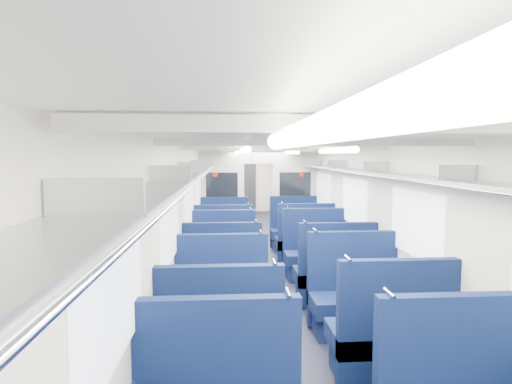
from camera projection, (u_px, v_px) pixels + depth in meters
floor at (269, 276)px, 7.70m from camera, size 2.80×18.00×0.01m
ceiling at (269, 147)px, 7.50m from camera, size 2.80×18.00×0.01m
wall_left at (191, 213)px, 7.51m from camera, size 0.02×18.00×2.35m
dado_left at (192, 259)px, 7.58m from camera, size 0.03×17.90×0.70m
wall_right at (345, 212)px, 7.70m from camera, size 0.02×18.00×2.35m
dado_right at (344, 256)px, 7.77m from camera, size 0.03×17.90×0.70m
wall_far at (246, 182)px, 16.55m from camera, size 2.80×0.02×2.35m
luggage_rack_left at (201, 168)px, 7.45m from camera, size 0.36×17.40×0.18m
luggage_rack_right at (336, 168)px, 7.62m from camera, size 0.36×17.40×0.18m
windows at (272, 202)px, 7.13m from camera, size 2.78×15.60×0.75m
ceiling_fittings at (271, 150)px, 7.25m from camera, size 2.70×16.06×0.11m
end_door at (246, 186)px, 16.50m from camera, size 0.75×0.06×2.00m
bulkhead at (259, 196)px, 10.11m from camera, size 2.80×0.10×2.35m
seat_8 at (220, 351)px, 3.91m from camera, size 1.15×0.63×1.27m
seat_9 at (390, 340)px, 4.13m from camera, size 1.15×0.63×1.27m
seat_10 at (222, 306)px, 5.07m from camera, size 1.15×0.63×1.27m
seat_11 at (355, 301)px, 5.25m from camera, size 1.15×0.63×1.27m
seat_12 at (223, 277)px, 6.27m from camera, size 1.15×0.63×1.27m
seat_13 at (334, 277)px, 6.26m from camera, size 1.15×0.63×1.27m
seat_14 at (223, 259)px, 7.35m from camera, size 1.15×0.63×1.27m
seat_15 at (316, 256)px, 7.58m from camera, size 1.15×0.63×1.27m
seat_16 at (224, 246)px, 8.43m from camera, size 1.15×0.63×1.27m
seat_17 at (305, 244)px, 8.66m from camera, size 1.15×0.63×1.27m
seat_18 at (224, 235)px, 9.64m from camera, size 1.15×0.63×1.27m
seat_19 at (295, 233)px, 9.89m from camera, size 1.15×0.63×1.27m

